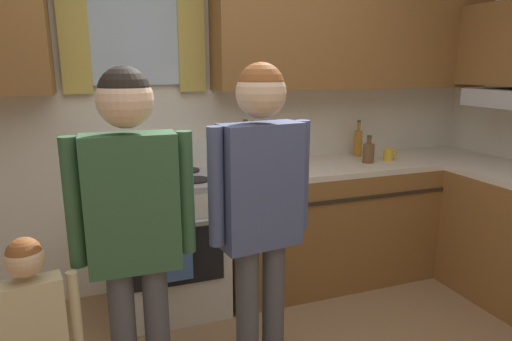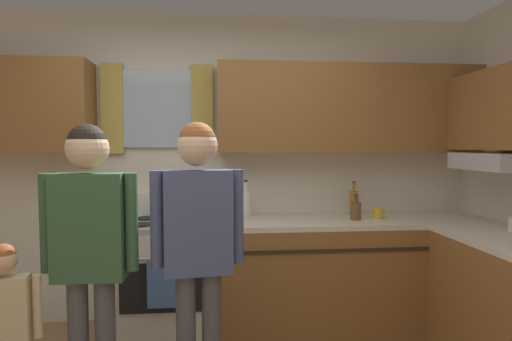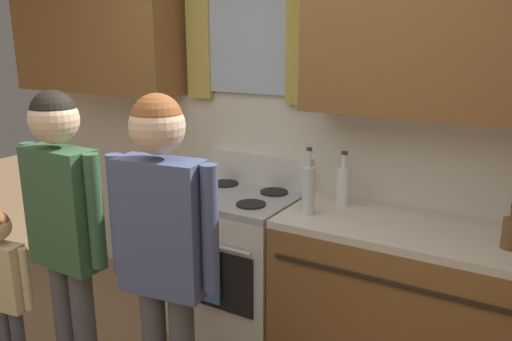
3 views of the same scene
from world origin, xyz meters
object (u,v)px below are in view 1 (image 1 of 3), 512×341
(bottle_oil_amber, at_px, (358,142))
(adult_holding_child, at_px, (133,217))
(bottle_milk_white, at_px, (249,150))
(bottle_squat_brown, at_px, (368,153))
(small_child, at_px, (34,332))
(adult_in_plaid, at_px, (261,199))
(bottle_tall_clear, at_px, (245,154))
(mug_mustard_yellow, at_px, (389,155))
(stove_oven, at_px, (167,241))

(bottle_oil_amber, bearing_deg, adult_holding_child, -146.19)
(bottle_milk_white, xyz_separation_m, bottle_squat_brown, (0.87, -0.18, -0.04))
(bottle_oil_amber, bearing_deg, bottle_milk_white, -175.91)
(bottle_oil_amber, distance_m, small_child, 2.61)
(bottle_squat_brown, relative_size, adult_in_plaid, 0.13)
(bottle_tall_clear, xyz_separation_m, bottle_squat_brown, (0.98, 0.05, -0.06))
(small_child, bearing_deg, mug_mustard_yellow, 24.75)
(stove_oven, bearing_deg, adult_holding_child, -104.61)
(stove_oven, bearing_deg, adult_in_plaid, -74.02)
(bottle_oil_amber, height_order, adult_in_plaid, adult_in_plaid)
(bottle_squat_brown, xyz_separation_m, adult_in_plaid, (-1.21, -0.95, 0.04))
(mug_mustard_yellow, relative_size, adult_in_plaid, 0.07)
(bottle_milk_white, distance_m, bottle_squat_brown, 0.89)
(bottle_oil_amber, bearing_deg, adult_in_plaid, -136.79)
(bottle_tall_clear, bearing_deg, adult_holding_child, -130.34)
(bottle_tall_clear, xyz_separation_m, small_child, (-1.18, -1.02, -0.41))
(stove_oven, relative_size, adult_holding_child, 0.68)
(bottle_squat_brown, height_order, mug_mustard_yellow, bottle_squat_brown)
(adult_holding_child, distance_m, small_child, 0.55)
(bottle_squat_brown, relative_size, adult_holding_child, 0.13)
(bottle_tall_clear, distance_m, small_child, 1.61)
(bottle_oil_amber, relative_size, bottle_milk_white, 0.91)
(bottle_oil_amber, bearing_deg, bottle_tall_clear, -164.11)
(bottle_oil_amber, distance_m, adult_holding_child, 2.21)
(bottle_oil_amber, relative_size, adult_in_plaid, 0.18)
(stove_oven, distance_m, small_child, 1.32)
(adult_in_plaid, bearing_deg, bottle_squat_brown, 38.19)
(stove_oven, height_order, small_child, stove_oven)
(stove_oven, bearing_deg, bottle_milk_white, 10.78)
(bottle_oil_amber, xyz_separation_m, small_child, (-2.22, -1.32, -0.38))
(adult_holding_child, height_order, small_child, adult_holding_child)
(stove_oven, bearing_deg, bottle_tall_clear, -12.01)
(bottle_tall_clear, height_order, adult_holding_child, adult_holding_child)
(bottle_squat_brown, height_order, adult_holding_child, adult_holding_child)
(adult_in_plaid, relative_size, small_child, 1.60)
(stove_oven, distance_m, adult_in_plaid, 1.19)
(stove_oven, bearing_deg, bottle_oil_amber, 6.80)
(bottle_tall_clear, bearing_deg, bottle_squat_brown, 3.04)
(mug_mustard_yellow, bearing_deg, stove_oven, 178.34)
(small_child, bearing_deg, bottle_oil_amber, 30.66)
(bottle_oil_amber, distance_m, bottle_squat_brown, 0.26)
(small_child, bearing_deg, bottle_milk_white, 44.18)
(bottle_milk_white, bearing_deg, adult_in_plaid, -106.66)
(bottle_squat_brown, relative_size, mug_mustard_yellow, 1.71)
(adult_holding_child, xyz_separation_m, adult_in_plaid, (0.56, 0.03, 0.01))
(stove_oven, distance_m, adult_holding_child, 1.21)
(stove_oven, xyz_separation_m, bottle_milk_white, (0.63, 0.12, 0.55))
(bottle_oil_amber, height_order, mug_mustard_yellow, bottle_oil_amber)
(bottle_oil_amber, height_order, adult_holding_child, adult_holding_child)
(bottle_oil_amber, height_order, bottle_milk_white, bottle_milk_white)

